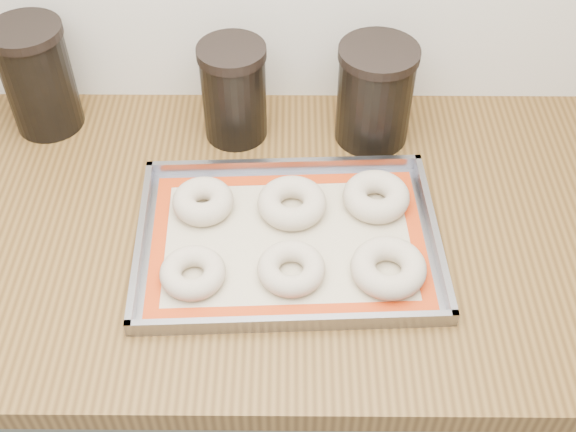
{
  "coord_description": "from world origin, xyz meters",
  "views": [
    {
      "loc": [
        0.05,
        0.89,
        1.74
      ],
      "look_at": [
        0.04,
        1.63,
        0.96
      ],
      "focal_mm": 45.0,
      "sensor_mm": 36.0,
      "label": 1
    }
  ],
  "objects_px": {
    "canister_mid": "(234,92)",
    "bagel_front_mid": "(291,269)",
    "baking_tray": "(288,240)",
    "bagel_back_right": "(376,196)",
    "bagel_back_left": "(203,201)",
    "canister_right": "(375,94)",
    "canister_left": "(38,77)",
    "bagel_back_mid": "(292,203)",
    "bagel_front_right": "(388,268)",
    "bagel_front_left": "(193,273)"
  },
  "relations": [
    {
      "from": "canister_left",
      "to": "bagel_back_left",
      "type": "bearing_deg",
      "value": -36.73
    },
    {
      "from": "bagel_back_left",
      "to": "canister_mid",
      "type": "bearing_deg",
      "value": 78.18
    },
    {
      "from": "canister_mid",
      "to": "canister_right",
      "type": "height_order",
      "value": "canister_right"
    },
    {
      "from": "canister_mid",
      "to": "bagel_front_left",
      "type": "bearing_deg",
      "value": -97.36
    },
    {
      "from": "baking_tray",
      "to": "canister_left",
      "type": "xyz_separation_m",
      "value": [
        -0.43,
        0.29,
        0.09
      ]
    },
    {
      "from": "bagel_back_mid",
      "to": "bagel_back_right",
      "type": "distance_m",
      "value": 0.14
    },
    {
      "from": "bagel_back_right",
      "to": "bagel_front_left",
      "type": "bearing_deg",
      "value": -150.87
    },
    {
      "from": "bagel_back_left",
      "to": "canister_left",
      "type": "bearing_deg",
      "value": 143.27
    },
    {
      "from": "bagel_front_mid",
      "to": "canister_right",
      "type": "bearing_deg",
      "value": 66.61
    },
    {
      "from": "bagel_back_left",
      "to": "canister_mid",
      "type": "relative_size",
      "value": 0.55
    },
    {
      "from": "baking_tray",
      "to": "bagel_back_left",
      "type": "height_order",
      "value": "bagel_back_left"
    },
    {
      "from": "bagel_back_right",
      "to": "canister_mid",
      "type": "xyz_separation_m",
      "value": [
        -0.23,
        0.19,
        0.07
      ]
    },
    {
      "from": "bagel_front_left",
      "to": "bagel_back_mid",
      "type": "height_order",
      "value": "bagel_back_mid"
    },
    {
      "from": "bagel_back_left",
      "to": "canister_left",
      "type": "height_order",
      "value": "canister_left"
    },
    {
      "from": "bagel_front_right",
      "to": "bagel_back_right",
      "type": "distance_m",
      "value": 0.15
    },
    {
      "from": "canister_mid",
      "to": "bagel_front_mid",
      "type": "bearing_deg",
      "value": -73.32
    },
    {
      "from": "bagel_front_right",
      "to": "canister_right",
      "type": "relative_size",
      "value": 0.62
    },
    {
      "from": "bagel_back_right",
      "to": "canister_mid",
      "type": "distance_m",
      "value": 0.31
    },
    {
      "from": "bagel_front_right",
      "to": "canister_left",
      "type": "xyz_separation_m",
      "value": [
        -0.58,
        0.36,
        0.08
      ]
    },
    {
      "from": "bagel_back_right",
      "to": "canister_right",
      "type": "bearing_deg",
      "value": 88.21
    },
    {
      "from": "bagel_front_right",
      "to": "bagel_back_right",
      "type": "relative_size",
      "value": 1.04
    },
    {
      "from": "bagel_front_right",
      "to": "bagel_back_right",
      "type": "bearing_deg",
      "value": 92.66
    },
    {
      "from": "bagel_front_left",
      "to": "bagel_back_mid",
      "type": "xyz_separation_m",
      "value": [
        0.14,
        0.14,
        0.0
      ]
    },
    {
      "from": "bagel_back_right",
      "to": "bagel_back_mid",
      "type": "bearing_deg",
      "value": -173.97
    },
    {
      "from": "bagel_front_mid",
      "to": "bagel_back_mid",
      "type": "distance_m",
      "value": 0.13
    },
    {
      "from": "bagel_back_left",
      "to": "canister_right",
      "type": "height_order",
      "value": "canister_right"
    },
    {
      "from": "canister_right",
      "to": "bagel_back_mid",
      "type": "bearing_deg",
      "value": -125.97
    },
    {
      "from": "bagel_back_right",
      "to": "canister_mid",
      "type": "height_order",
      "value": "canister_mid"
    },
    {
      "from": "baking_tray",
      "to": "bagel_back_mid",
      "type": "distance_m",
      "value": 0.07
    },
    {
      "from": "canister_right",
      "to": "canister_left",
      "type": "bearing_deg",
      "value": 176.91
    },
    {
      "from": "bagel_back_left",
      "to": "bagel_front_left",
      "type": "bearing_deg",
      "value": -91.07
    },
    {
      "from": "baking_tray",
      "to": "bagel_front_left",
      "type": "distance_m",
      "value": 0.16
    },
    {
      "from": "bagel_front_mid",
      "to": "bagel_front_right",
      "type": "relative_size",
      "value": 0.9
    },
    {
      "from": "baking_tray",
      "to": "bagel_back_mid",
      "type": "bearing_deg",
      "value": 84.71
    },
    {
      "from": "canister_mid",
      "to": "canister_right",
      "type": "relative_size",
      "value": 0.98
    },
    {
      "from": "bagel_front_right",
      "to": "bagel_front_mid",
      "type": "bearing_deg",
      "value": -179.71
    },
    {
      "from": "bagel_front_left",
      "to": "bagel_back_right",
      "type": "bearing_deg",
      "value": 29.13
    },
    {
      "from": "bagel_back_mid",
      "to": "bagel_back_right",
      "type": "relative_size",
      "value": 1.02
    },
    {
      "from": "canister_left",
      "to": "canister_mid",
      "type": "relative_size",
      "value": 1.12
    },
    {
      "from": "bagel_back_left",
      "to": "bagel_back_mid",
      "type": "relative_size",
      "value": 0.89
    },
    {
      "from": "bagel_front_mid",
      "to": "bagel_front_left",
      "type": "bearing_deg",
      "value": -176.52
    },
    {
      "from": "bagel_back_right",
      "to": "baking_tray",
      "type": "bearing_deg",
      "value": -151.01
    },
    {
      "from": "bagel_front_mid",
      "to": "canister_left",
      "type": "distance_m",
      "value": 0.57
    },
    {
      "from": "bagel_back_right",
      "to": "canister_mid",
      "type": "bearing_deg",
      "value": 141.69
    },
    {
      "from": "bagel_back_right",
      "to": "canister_right",
      "type": "relative_size",
      "value": 0.59
    },
    {
      "from": "bagel_back_right",
      "to": "bagel_front_mid",
      "type": "bearing_deg",
      "value": -132.69
    },
    {
      "from": "baking_tray",
      "to": "bagel_back_right",
      "type": "xyz_separation_m",
      "value": [
        0.14,
        0.08,
        0.02
      ]
    },
    {
      "from": "canister_left",
      "to": "bagel_front_mid",
      "type": "bearing_deg",
      "value": -39.12
    },
    {
      "from": "bagel_front_right",
      "to": "bagel_back_left",
      "type": "distance_m",
      "value": 0.31
    },
    {
      "from": "baking_tray",
      "to": "bagel_front_left",
      "type": "relative_size",
      "value": 4.91
    }
  ]
}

